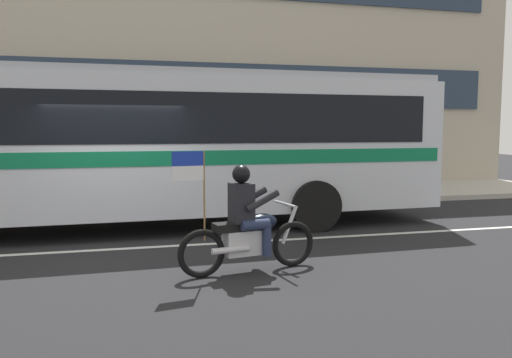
{
  "coord_description": "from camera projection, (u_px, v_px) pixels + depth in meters",
  "views": [
    {
      "loc": [
        0.24,
        -9.52,
        2.08
      ],
      "look_at": [
        2.4,
        -0.92,
        1.2
      ],
      "focal_mm": 35.49,
      "sensor_mm": 36.0,
      "label": 1
    }
  ],
  "objects": [
    {
      "name": "lane_center_stripe",
      "position": [
        117.0,
        249.0,
        8.75
      ],
      "size": [
        26.6,
        0.14,
        0.01
      ],
      "primitive_type": "cube",
      "color": "silver",
      "rests_on": "ground_plane"
    },
    {
      "name": "fire_hydrant",
      "position": [
        17.0,
        191.0,
        12.62
      ],
      "size": [
        0.22,
        0.3,
        0.75
      ],
      "color": "red",
      "rests_on": "sidewalk_curb"
    },
    {
      "name": "office_building_facade",
      "position": [
        118.0,
        35.0,
        15.96
      ],
      "size": [
        28.0,
        0.89,
        10.03
      ],
      "color": "#B2A893",
      "rests_on": "ground_plane"
    },
    {
      "name": "motorcycle_with_rider",
      "position": [
        247.0,
        227.0,
        7.3
      ],
      "size": [
        2.17,
        0.74,
        1.78
      ],
      "color": "black",
      "rests_on": "ground_plane"
    },
    {
      "name": "sidewalk_curb",
      "position": [
        121.0,
        200.0,
        14.25
      ],
      "size": [
        28.0,
        3.8,
        0.15
      ],
      "primitive_type": "cube",
      "color": "#B7B2A8",
      "rests_on": "ground_plane"
    },
    {
      "name": "transit_bus",
      "position": [
        134.0,
        138.0,
        10.38
      ],
      "size": [
        12.94,
        2.93,
        3.22
      ],
      "color": "silver",
      "rests_on": "ground_plane"
    },
    {
      "name": "ground_plane",
      "position": [
        118.0,
        242.0,
        9.33
      ],
      "size": [
        60.0,
        60.0,
        0.0
      ],
      "primitive_type": "plane",
      "color": "black"
    }
  ]
}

